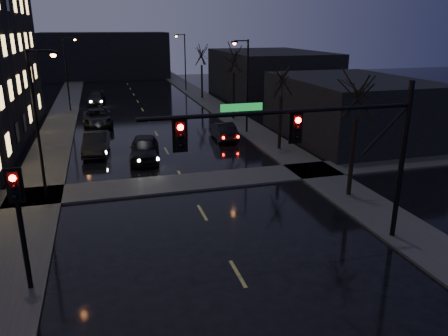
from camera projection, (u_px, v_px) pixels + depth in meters
sidewalk_left at (57, 131)px, 39.23m from camera, size 3.00×140.00×0.12m
sidewalk_right at (237, 121)px, 43.65m from camera, size 3.00×140.00×0.12m
sidewalk_cross at (185, 183)px, 26.35m from camera, size 40.00×3.00×0.12m
commercial_right_near at (350, 108)px, 36.48m from camera, size 10.00×14.00×5.00m
commercial_right_far at (270, 75)px, 56.83m from camera, size 12.00×18.00×6.00m
far_block at (105, 55)px, 78.76m from camera, size 22.00×10.00×8.00m
signal_mast at (324, 138)px, 17.16m from camera, size 11.11×0.41×7.00m
signal_pole_left at (19, 213)px, 14.79m from camera, size 0.35×0.41×4.53m
tree_near at (359, 84)px, 22.51m from camera, size 3.52×3.52×8.08m
tree_mid_a at (282, 73)px, 31.77m from camera, size 3.30×3.30×7.58m
tree_mid_b at (234, 52)px, 42.51m from camera, size 3.74×3.74×8.59m
tree_far at (201, 51)px, 55.48m from camera, size 3.43×3.43×7.88m
streetlight_l_near at (40, 113)px, 22.46m from camera, size 1.53×0.28×8.00m
streetlight_l_far at (68, 68)px, 47.15m from camera, size 1.53×0.28×8.00m
streetlight_r_mid at (245, 79)px, 37.37m from camera, size 1.53×0.28×8.00m
streetlight_r_far at (184, 57)px, 62.98m from camera, size 1.53×0.28×8.00m
oncoming_car_a at (145, 148)px, 30.81m from camera, size 2.61×5.17×1.69m
oncoming_car_b at (96, 143)px, 32.31m from camera, size 2.09×4.95×1.59m
oncoming_car_c at (98, 118)px, 41.32m from camera, size 2.71×5.71×1.57m
oncoming_car_d at (96, 98)px, 53.08m from camera, size 2.43×4.91×1.37m
lead_car at (223, 131)px, 36.44m from camera, size 1.67×4.47×1.46m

